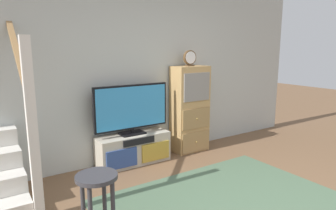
# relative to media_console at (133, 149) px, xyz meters

# --- Properties ---
(back_wall) EXTENTS (6.40, 0.12, 2.70)m
(back_wall) POSITION_rel_media_console_xyz_m (0.30, 0.27, 1.13)
(back_wall) COLOR #B2B7B2
(back_wall) RESTS_ON ground_plane
(area_rug) EXTENTS (2.60, 1.80, 0.01)m
(area_rug) POSITION_rel_media_console_xyz_m (0.30, -1.59, -0.21)
(area_rug) COLOR #4C664C
(area_rug) RESTS_ON ground_plane
(media_console) EXTENTS (1.08, 0.38, 0.44)m
(media_console) POSITION_rel_media_console_xyz_m (0.00, 0.00, 0.00)
(media_console) COLOR #BCB29E
(media_console) RESTS_ON ground_plane
(television) EXTENTS (1.14, 0.22, 0.72)m
(television) POSITION_rel_media_console_xyz_m (0.00, 0.02, 0.61)
(television) COLOR black
(television) RESTS_ON media_console
(side_cabinet) EXTENTS (0.58, 0.38, 1.39)m
(side_cabinet) POSITION_rel_media_console_xyz_m (1.04, 0.01, 0.47)
(side_cabinet) COLOR tan
(side_cabinet) RESTS_ON ground_plane
(desk_clock) EXTENTS (0.22, 0.08, 0.25)m
(desk_clock) POSITION_rel_media_console_xyz_m (1.01, -0.00, 1.30)
(desk_clock) COLOR #4C3823
(desk_clock) RESTS_ON side_cabinet
(bar_stool_near) EXTENTS (0.34, 0.34, 0.68)m
(bar_stool_near) POSITION_rel_media_console_xyz_m (-1.12, -1.58, 0.29)
(bar_stool_near) COLOR #333338
(bar_stool_near) RESTS_ON ground_plane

